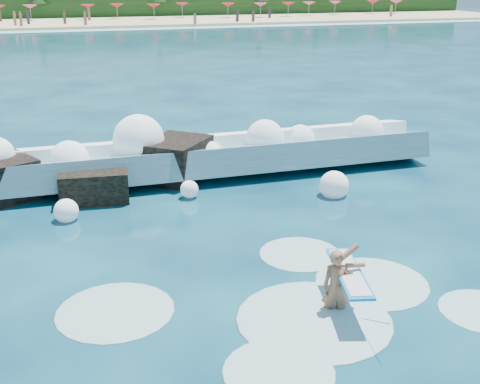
% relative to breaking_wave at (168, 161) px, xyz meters
% --- Properties ---
extents(ground, '(200.00, 200.00, 0.00)m').
position_rel_breaking_wave_xyz_m(ground, '(-0.75, -7.28, -0.53)').
color(ground, '#082241').
rests_on(ground, ground).
extents(beach, '(140.00, 20.00, 0.40)m').
position_rel_breaking_wave_xyz_m(beach, '(-0.75, 70.72, -0.33)').
color(beach, tan).
rests_on(beach, ground).
extents(wet_band, '(140.00, 5.00, 0.08)m').
position_rel_breaking_wave_xyz_m(wet_band, '(-0.75, 59.72, -0.49)').
color(wet_band, silver).
rests_on(wet_band, ground).
extents(treeline, '(140.00, 4.00, 5.00)m').
position_rel_breaking_wave_xyz_m(treeline, '(-0.75, 80.72, 1.97)').
color(treeline, black).
rests_on(treeline, ground).
extents(breaking_wave, '(17.69, 2.77, 1.52)m').
position_rel_breaking_wave_xyz_m(breaking_wave, '(0.00, 0.00, 0.00)').
color(breaking_wave, teal).
rests_on(breaking_wave, ground).
extents(rock_cluster, '(8.63, 3.41, 1.50)m').
position_rel_breaking_wave_xyz_m(rock_cluster, '(-2.85, -0.56, -0.06)').
color(rock_cluster, black).
rests_on(rock_cluster, ground).
extents(surfer_with_board, '(1.10, 2.79, 1.55)m').
position_rel_breaking_wave_xyz_m(surfer_with_board, '(1.49, -9.25, 0.04)').
color(surfer_with_board, '#945D45').
rests_on(surfer_with_board, ground).
extents(wave_spray, '(15.27, 4.71, 2.22)m').
position_rel_breaking_wave_xyz_m(wave_spray, '(0.13, -0.20, 0.48)').
color(wave_spray, white).
rests_on(wave_spray, ground).
extents(surf_foam, '(8.93, 5.97, 0.15)m').
position_rel_breaking_wave_xyz_m(surf_foam, '(0.85, -8.86, -0.53)').
color(surf_foam, silver).
rests_on(surf_foam, ground).
extents(beach_umbrellas, '(112.02, 6.22, 0.50)m').
position_rel_breaking_wave_xyz_m(beach_umbrellas, '(-0.79, 73.14, 1.72)').
color(beach_umbrellas, red).
rests_on(beach_umbrellas, ground).
extents(beachgoers, '(99.54, 12.49, 1.92)m').
position_rel_breaking_wave_xyz_m(beachgoers, '(-2.94, 66.31, 0.54)').
color(beachgoers, '#3F332D').
rests_on(beachgoers, ground).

